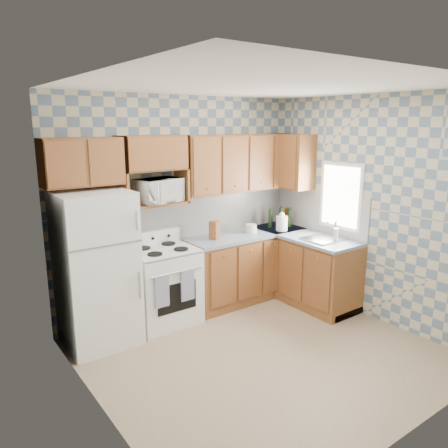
{
  "coord_description": "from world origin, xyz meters",
  "views": [
    {
      "loc": [
        -2.78,
        -3.14,
        2.36
      ],
      "look_at": [
        0.05,
        0.75,
        1.25
      ],
      "focal_mm": 35.0,
      "sensor_mm": 36.0,
      "label": 1
    }
  ],
  "objects": [
    {
      "name": "floor",
      "position": [
        0.0,
        0.0,
        0.0
      ],
      "size": [
        3.4,
        3.4,
        0.0
      ],
      "primitive_type": "plane",
      "color": "#867056",
      "rests_on": "ground"
    },
    {
      "name": "countertop_back",
      "position": [
        0.82,
        1.3,
        0.9
      ],
      "size": [
        1.77,
        0.63,
        0.04
      ],
      "primitive_type": "cube",
      "color": "slate",
      "rests_on": "base_cabinets_back"
    },
    {
      "name": "sink",
      "position": [
        1.4,
        0.45,
        0.93
      ],
      "size": [
        0.48,
        0.4,
        0.03
      ],
      "primitive_type": "cube",
      "color": "#B7B7BC",
      "rests_on": "countertop_right"
    },
    {
      "name": "backguard",
      "position": [
        -0.47,
        1.55,
        1.0
      ],
      "size": [
        0.76,
        0.08,
        0.17
      ],
      "primitive_type": "cube",
      "color": "white",
      "rests_on": "cooktop"
    },
    {
      "name": "microwave",
      "position": [
        -0.42,
        1.41,
        1.59
      ],
      "size": [
        0.57,
        0.44,
        0.28
      ],
      "primitive_type": "imported",
      "rotation": [
        0.0,
        0.0,
        0.19
      ],
      "color": "white",
      "rests_on": "microwave_shelf"
    },
    {
      "name": "food_containers",
      "position": [
        0.89,
        1.28,
        0.98
      ],
      "size": [
        0.17,
        0.17,
        0.11
      ],
      "primitive_type": null,
      "color": "silver",
      "rests_on": "countertop_back"
    },
    {
      "name": "knife_block",
      "position": [
        0.29,
        1.29,
        1.04
      ],
      "size": [
        0.14,
        0.14,
        0.23
      ],
      "primitive_type": "cube",
      "rotation": [
        0.0,
        0.0,
        0.42
      ],
      "color": "brown",
      "rests_on": "countertop_back"
    },
    {
      "name": "electric_kettle",
      "position": [
        1.3,
        1.11,
        1.02
      ],
      "size": [
        0.16,
        0.16,
        0.2
      ],
      "primitive_type": "cylinder",
      "color": "white",
      "rests_on": "countertop_back"
    },
    {
      "name": "right_wall",
      "position": [
        1.7,
        0.0,
        1.35
      ],
      "size": [
        0.02,
        3.2,
        2.7
      ],
      "primitive_type": "cube",
      "color": "slate",
      "rests_on": "ground"
    },
    {
      "name": "upper_cabinets_right",
      "position": [
        1.53,
        1.25,
        1.85
      ],
      "size": [
        0.33,
        0.7,
        0.74
      ],
      "primitive_type": "cube",
      "color": "brown",
      "rests_on": "right_wall"
    },
    {
      "name": "stove_body",
      "position": [
        -0.47,
        1.28,
        0.45
      ],
      "size": [
        0.76,
        0.65,
        0.9
      ],
      "primitive_type": "cube",
      "color": "white",
      "rests_on": "floor"
    },
    {
      "name": "upper_cabinets_back",
      "position": [
        0.82,
        1.44,
        1.85
      ],
      "size": [
        1.75,
        0.33,
        0.74
      ],
      "primitive_type": "cube",
      "color": "brown",
      "rests_on": "back_wall"
    },
    {
      "name": "bottle_2",
      "position": [
        1.58,
        1.32,
        1.04
      ],
      "size": [
        0.06,
        0.06,
        0.24
      ],
      "primitive_type": "cylinder",
      "color": "#63300A",
      "rests_on": "countertop_back"
    },
    {
      "name": "bottle_1",
      "position": [
        1.54,
        1.22,
        1.05
      ],
      "size": [
        0.06,
        0.06,
        0.26
      ],
      "primitive_type": "cylinder",
      "color": "black",
      "rests_on": "countertop_back"
    },
    {
      "name": "cooktop",
      "position": [
        -0.47,
        1.28,
        0.91
      ],
      "size": [
        0.76,
        0.65,
        0.02
      ],
      "primitive_type": "cube",
      "color": "silver",
      "rests_on": "stove_body"
    },
    {
      "name": "base_cabinets_right",
      "position": [
        1.4,
        0.8,
        0.44
      ],
      "size": [
        0.6,
        1.6,
        0.88
      ],
      "primitive_type": "cube",
      "color": "brown",
      "rests_on": "floor"
    },
    {
      "name": "refrigerator",
      "position": [
        -1.27,
        1.25,
        0.84
      ],
      "size": [
        0.75,
        0.7,
        1.68
      ],
      "primitive_type": "cube",
      "color": "white",
      "rests_on": "floor"
    },
    {
      "name": "dish_towel_right",
      "position": [
        -0.34,
        0.93,
        0.55
      ],
      "size": [
        0.17,
        0.02,
        0.37
      ],
      "primitive_type": "cube",
      "color": "navy",
      "rests_on": "stove_body"
    },
    {
      "name": "bottle_4",
      "position": [
        1.29,
        1.34,
        1.05
      ],
      "size": [
        0.06,
        0.06,
        0.25
      ],
      "primitive_type": "cylinder",
      "color": "black",
      "rests_on": "countertop_back"
    },
    {
      "name": "microwave_shelf",
      "position": [
        -0.47,
        1.44,
        1.44
      ],
      "size": [
        0.8,
        0.33,
        0.03
      ],
      "primitive_type": "cube",
      "color": "brown",
      "rests_on": "back_wall"
    },
    {
      "name": "backsplash_right",
      "position": [
        1.69,
        0.8,
        1.2
      ],
      "size": [
        0.02,
        1.6,
        0.56
      ],
      "primitive_type": "cube",
      "color": "white",
      "rests_on": "right_wall"
    },
    {
      "name": "back_wall",
      "position": [
        0.0,
        1.6,
        1.35
      ],
      "size": [
        3.4,
        0.02,
        2.7
      ],
      "primitive_type": "cube",
      "color": "slate",
      "rests_on": "ground"
    },
    {
      "name": "base_cabinets_back",
      "position": [
        0.82,
        1.3,
        0.44
      ],
      "size": [
        1.75,
        0.6,
        0.88
      ],
      "primitive_type": "cube",
      "color": "brown",
      "rests_on": "floor"
    },
    {
      "name": "window",
      "position": [
        1.69,
        0.45,
        1.45
      ],
      "size": [
        0.02,
        0.66,
        0.86
      ],
      "primitive_type": "cube",
      "color": "white",
      "rests_on": "right_wall"
    },
    {
      "name": "dish_towel_left",
      "position": [
        -0.67,
        0.93,
        0.55
      ],
      "size": [
        0.17,
        0.02,
        0.37
      ],
      "primitive_type": "cube",
      "color": "navy",
      "rests_on": "stove_body"
    },
    {
      "name": "soap_bottle",
      "position": [
        1.44,
        0.3,
        1.01
      ],
      "size": [
        0.06,
        0.06,
        0.17
      ],
      "primitive_type": "cylinder",
      "color": "silver",
      "rests_on": "countertop_right"
    },
    {
      "name": "bottle_3",
      "position": [
        1.37,
        1.2,
        1.03
      ],
      "size": [
        0.06,
        0.06,
        0.22
      ],
      "primitive_type": "cylinder",
      "color": "#63300A",
      "rests_on": "countertop_back"
    },
    {
      "name": "backsplash_back",
      "position": [
        0.4,
        1.59,
        1.2
      ],
      "size": [
        2.6,
        0.02,
        0.56
      ],
      "primitive_type": "cube",
      "color": "white",
      "rests_on": "back_wall"
    },
    {
      "name": "countertop_right",
      "position": [
        1.4,
        0.8,
        0.9
      ],
      "size": [
        0.63,
        1.6,
        0.04
      ],
      "primitive_type": "cube",
      "color": "slate",
      "rests_on": "base_cabinets_right"
    },
    {
      "name": "bottle_0",
      "position": [
        1.44,
        1.28,
        1.06
      ],
      "size": [
        0.06,
        0.06,
        0.28
      ],
      "primitive_type": "cylinder",
      "color": "black",
      "rests_on": "countertop_back"
    },
    {
      "name": "upper_cabinets_fridge",
      "position": [
        -1.29,
        1.44,
        1.97
      ],
      "size": [
        0.82,
        0.33,
        0.5
      ],
      "primitive_type": "cube",
      "color": "brown",
      "rests_on": "back_wall"
    }
  ]
}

